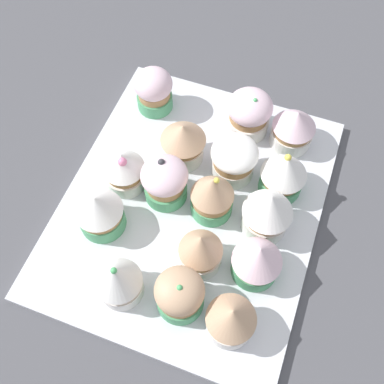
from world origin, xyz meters
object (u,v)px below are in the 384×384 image
(cupcake_8, at_px, (166,178))
(cupcake_13, at_px, (231,319))
(cupcake_2, at_px, (154,90))
(cupcake_4, at_px, (234,159))
(cupcake_5, at_px, (183,141))
(cupcake_14, at_px, (180,294))
(cupcake_15, at_px, (118,280))
(cupcake_7, at_px, (212,194))
(cupcake_10, at_px, (257,260))
(cupcake_3, at_px, (284,174))
(cupcake_0, at_px, (294,128))
(cupcake_12, at_px, (99,211))
(cupcake_9, at_px, (123,171))
(cupcake_1, at_px, (249,113))
(cupcake_6, at_px, (267,215))
(baking_tray, at_px, (192,205))
(cupcake_11, at_px, (201,250))

(cupcake_8, height_order, cupcake_13, cupcake_8)
(cupcake_2, distance_m, cupcake_13, 0.35)
(cupcake_4, bearing_deg, cupcake_5, -1.25)
(cupcake_14, xyz_separation_m, cupcake_15, (0.07, 0.01, 0.01))
(cupcake_7, xyz_separation_m, cupcake_8, (0.07, -0.00, -0.00))
(cupcake_10, relative_size, cupcake_15, 0.90)
(cupcake_13, bearing_deg, cupcake_3, -91.90)
(cupcake_4, bearing_deg, cupcake_8, 39.28)
(cupcake_0, xyz_separation_m, cupcake_12, (0.20, 0.21, 0.00))
(cupcake_4, height_order, cupcake_9, cupcake_9)
(cupcake_14, height_order, cupcake_15, cupcake_15)
(cupcake_4, height_order, cupcake_8, cupcake_8)
(cupcake_7, relative_size, cupcake_14, 1.19)
(cupcake_0, relative_size, cupcake_7, 0.82)
(cupcake_1, bearing_deg, cupcake_13, 102.91)
(cupcake_3, height_order, cupcake_13, cupcake_3)
(cupcake_4, bearing_deg, cupcake_2, -26.54)
(cupcake_1, xyz_separation_m, cupcake_12, (0.13, 0.22, -0.00))
(cupcake_8, height_order, cupcake_9, cupcake_8)
(cupcake_4, height_order, cupcake_14, cupcake_14)
(cupcake_12, bearing_deg, cupcake_5, -114.41)
(cupcake_6, distance_m, cupcake_13, 0.14)
(cupcake_1, relative_size, cupcake_14, 1.06)
(cupcake_12, xyz_separation_m, cupcake_13, (-0.20, 0.07, 0.00))
(cupcake_5, height_order, cupcake_13, same)
(baking_tray, relative_size, cupcake_4, 6.30)
(cupcake_8, distance_m, cupcake_12, 0.10)
(cupcake_10, bearing_deg, cupcake_2, -42.82)
(cupcake_8, bearing_deg, cupcake_3, -157.30)
(cupcake_5, height_order, cupcake_8, cupcake_8)
(cupcake_5, relative_size, cupcake_13, 1.01)
(cupcake_4, height_order, cupcake_11, cupcake_11)
(cupcake_8, distance_m, cupcake_15, 0.15)
(cupcake_12, xyz_separation_m, cupcake_14, (-0.13, 0.06, -0.00))
(cupcake_5, xyz_separation_m, cupcake_12, (0.06, 0.14, -0.00))
(cupcake_1, bearing_deg, cupcake_11, 91.49)
(cupcake_5, relative_size, cupcake_15, 0.91)
(cupcake_0, bearing_deg, cupcake_3, 94.33)
(cupcake_15, bearing_deg, cupcake_11, -137.89)
(cupcake_3, height_order, cupcake_14, cupcake_3)
(baking_tray, xyz_separation_m, cupcake_13, (-0.10, 0.14, 0.04))
(cupcake_4, bearing_deg, cupcake_0, -128.31)
(cupcake_5, relative_size, cupcake_7, 0.86)
(cupcake_5, bearing_deg, cupcake_13, 123.34)
(cupcake_2, bearing_deg, cupcake_11, 125.19)
(cupcake_0, height_order, cupcake_3, cupcake_3)
(cupcake_4, distance_m, cupcake_6, 0.09)
(baking_tray, relative_size, cupcake_6, 5.06)
(cupcake_6, bearing_deg, cupcake_5, -27.23)
(baking_tray, height_order, cupcake_4, cupcake_4)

